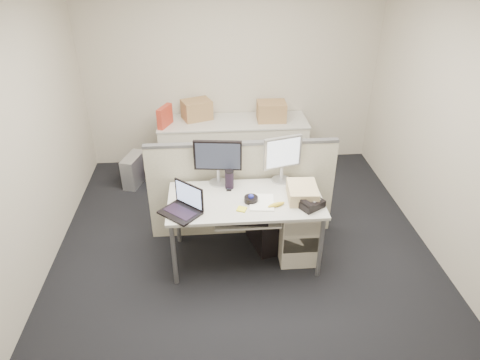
{
  "coord_description": "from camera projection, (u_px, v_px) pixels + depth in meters",
  "views": [
    {
      "loc": [
        -0.32,
        -3.46,
        3.0
      ],
      "look_at": [
        -0.04,
        0.15,
        0.86
      ],
      "focal_mm": 32.0,
      "sensor_mm": 36.0,
      "label": 1
    }
  ],
  "objects": [
    {
      "name": "floor",
      "position": [
        245.0,
        257.0,
        4.52
      ],
      "size": [
        4.0,
        4.5,
        0.01
      ],
      "primitive_type": "cube",
      "color": "black",
      "rests_on": "ground"
    },
    {
      "name": "wall_back",
      "position": [
        231.0,
        70.0,
        5.76
      ],
      "size": [
        4.0,
        0.02,
        2.7
      ],
      "primitive_type": "cube",
      "color": "beige",
      "rests_on": "ground"
    },
    {
      "name": "wall_front",
      "position": [
        290.0,
        358.0,
        1.9
      ],
      "size": [
        4.0,
        0.02,
        2.7
      ],
      "primitive_type": "cube",
      "color": "beige",
      "rests_on": "ground"
    },
    {
      "name": "wall_left",
      "position": [
        16.0,
        149.0,
        3.7
      ],
      "size": [
        0.02,
        4.5,
        2.7
      ],
      "primitive_type": "cube",
      "color": "beige",
      "rests_on": "ground"
    },
    {
      "name": "wall_right",
      "position": [
        460.0,
        134.0,
        3.96
      ],
      "size": [
        0.02,
        4.5,
        2.7
      ],
      "primitive_type": "cube",
      "color": "beige",
      "rests_on": "ground"
    },
    {
      "name": "desk",
      "position": [
        245.0,
        205.0,
        4.18
      ],
      "size": [
        1.5,
        0.75,
        0.73
      ],
      "color": "silver",
      "rests_on": "floor"
    },
    {
      "name": "keyboard_tray",
      "position": [
        247.0,
        219.0,
        4.05
      ],
      "size": [
        0.62,
        0.32,
        0.02
      ],
      "primitive_type": "cube",
      "color": "silver",
      "rests_on": "desk"
    },
    {
      "name": "drawer_pedestal",
      "position": [
        297.0,
        227.0,
        4.43
      ],
      "size": [
        0.4,
        0.55,
        0.65
      ],
      "primitive_type": "cube",
      "color": "beige",
      "rests_on": "floor"
    },
    {
      "name": "cubicle_partition",
      "position": [
        242.0,
        190.0,
        4.62
      ],
      "size": [
        2.0,
        0.06,
        1.1
      ],
      "primitive_type": "cube",
      "color": "beige",
      "rests_on": "floor"
    },
    {
      "name": "back_counter",
      "position": [
        233.0,
        146.0,
        5.99
      ],
      "size": [
        2.0,
        0.6,
        0.72
      ],
      "primitive_type": "cube",
      "color": "beige",
      "rests_on": "floor"
    },
    {
      "name": "monitor_main",
      "position": [
        218.0,
        163.0,
        4.28
      ],
      "size": [
        0.5,
        0.24,
        0.48
      ],
      "primitive_type": "cube",
      "rotation": [
        0.0,
        0.0,
        -0.12
      ],
      "color": "black",
      "rests_on": "desk"
    },
    {
      "name": "monitor_small",
      "position": [
        282.0,
        160.0,
        4.32
      ],
      "size": [
        0.44,
        0.3,
        0.49
      ],
      "primitive_type": "cube",
      "rotation": [
        0.0,
        0.0,
        0.27
      ],
      "color": "#B7B7BC",
      "rests_on": "desk"
    },
    {
      "name": "laptop",
      "position": [
        179.0,
        202.0,
        3.87
      ],
      "size": [
        0.43,
        0.43,
        0.26
      ],
      "primitive_type": "cube",
      "rotation": [
        0.0,
        0.0,
        -0.74
      ],
      "color": "black",
      "rests_on": "desk"
    },
    {
      "name": "trackball",
      "position": [
        251.0,
        199.0,
        4.09
      ],
      "size": [
        0.16,
        0.16,
        0.05
      ],
      "primitive_type": "cylinder",
      "rotation": [
        0.0,
        0.0,
        -0.24
      ],
      "color": "black",
      "rests_on": "desk"
    },
    {
      "name": "desk_phone",
      "position": [
        311.0,
        204.0,
        4.01
      ],
      "size": [
        0.28,
        0.27,
        0.07
      ],
      "primitive_type": "cube",
      "rotation": [
        0.0,
        0.0,
        0.55
      ],
      "color": "black",
      "rests_on": "desk"
    },
    {
      "name": "paper_stack",
      "position": [
        262.0,
        202.0,
        4.08
      ],
      "size": [
        0.26,
        0.31,
        0.01
      ],
      "primitive_type": "cube",
      "rotation": [
        0.0,
        0.0,
        -0.11
      ],
      "color": "white",
      "rests_on": "desk"
    },
    {
      "name": "sticky_pad",
      "position": [
        242.0,
        209.0,
        3.99
      ],
      "size": [
        0.11,
        0.11,
        0.01
      ],
      "primitive_type": "cube",
      "rotation": [
        0.0,
        0.0,
        -0.39
      ],
      "color": "yellow",
      "rests_on": "desk"
    },
    {
      "name": "travel_mug",
      "position": [
        229.0,
        180.0,
        4.28
      ],
      "size": [
        0.11,
        0.11,
        0.18
      ],
      "primitive_type": "cylinder",
      "rotation": [
        0.0,
        0.0,
        0.25
      ],
      "color": "black",
      "rests_on": "desk"
    },
    {
      "name": "banana",
      "position": [
        276.0,
        205.0,
        4.03
      ],
      "size": [
        0.18,
        0.1,
        0.04
      ],
      "primitive_type": "ellipsoid",
      "rotation": [
        0.0,
        0.0,
        0.35
      ],
      "color": "#D3D43A",
      "rests_on": "desk"
    },
    {
      "name": "cellphone",
      "position": [
        229.0,
        188.0,
        4.3
      ],
      "size": [
        0.06,
        0.1,
        0.01
      ],
      "primitive_type": "cube",
      "rotation": [
        0.0,
        0.0,
        -0.04
      ],
      "color": "black",
      "rests_on": "desk"
    },
    {
      "name": "manila_folders",
      "position": [
        302.0,
        192.0,
        4.13
      ],
      "size": [
        0.3,
        0.37,
        0.13
      ],
      "primitive_type": "cube",
      "rotation": [
        0.0,
        0.0,
        -0.06
      ],
      "color": "#D2B988",
      "rests_on": "desk"
    },
    {
      "name": "keyboard",
      "position": [
        242.0,
        220.0,
        4.0
      ],
      "size": [
        0.5,
        0.22,
        0.03
      ],
      "primitive_type": "cube",
      "rotation": [
        0.0,
        0.0,
        -0.1
      ],
      "color": "black",
      "rests_on": "keyboard_tray"
    },
    {
      "name": "pc_tower_desk",
      "position": [
        262.0,
        227.0,
        4.59
      ],
      "size": [
        0.32,
        0.52,
        0.46
      ],
      "primitive_type": "cube",
      "rotation": [
        0.0,
        0.0,
        0.26
      ],
      "color": "black",
      "rests_on": "floor"
    },
    {
      "name": "pc_tower_spare_dark",
      "position": [
        157.0,
        169.0,
        5.75
      ],
      "size": [
        0.33,
        0.46,
        0.4
      ],
      "primitive_type": "cube",
      "rotation": [
        0.0,
        0.0,
        0.43
      ],
      "color": "black",
      "rests_on": "floor"
    },
    {
      "name": "pc_tower_spare_silver",
      "position": [
        134.0,
        170.0,
        5.72
      ],
      "size": [
        0.29,
        0.47,
        0.41
      ],
      "primitive_type": "cube",
      "rotation": [
        0.0,
        0.0,
        -0.29
      ],
      "color": "#B7B7BC",
      "rests_on": "floor"
    },
    {
      "name": "cardboard_box_left",
      "position": [
        197.0,
        110.0,
        5.81
      ],
      "size": [
        0.45,
        0.39,
        0.28
      ],
      "primitive_type": "cube",
      "rotation": [
        0.0,
        0.0,
        0.36
      ],
      "color": "#966746",
      "rests_on": "back_counter"
    },
    {
      "name": "cardboard_box_right",
      "position": [
        271.0,
        112.0,
        5.77
      ],
      "size": [
        0.39,
        0.3,
        0.28
      ],
      "primitive_type": "cube",
      "rotation": [
        0.0,
        0.0,
        -0.02
      ],
      "color": "#966746",
      "rests_on": "back_counter"
    },
    {
      "name": "red_binder",
      "position": [
        165.0,
        117.0,
        5.59
      ],
      "size": [
        0.19,
        0.31,
        0.29
      ],
      "primitive_type": "cube",
      "rotation": [
        0.0,
        0.0,
        -0.41
      ],
      "color": "#BD3724",
      "rests_on": "back_counter"
    }
  ]
}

